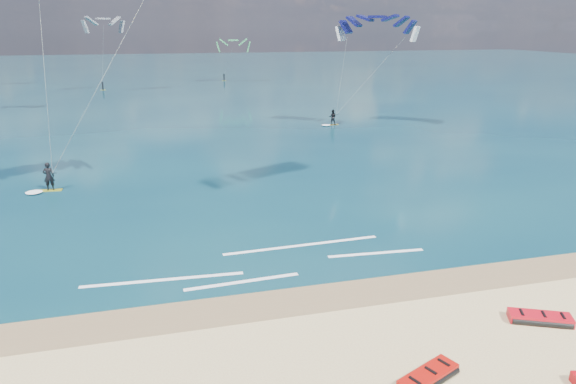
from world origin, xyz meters
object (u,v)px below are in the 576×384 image
(kitesurfer_main, at_px, (71,52))
(kitesurfer_far, at_px, (357,62))
(packed_kite_mid, at_px, (539,322))
(packed_kite_left, at_px, (428,381))

(kitesurfer_main, relative_size, kitesurfer_far, 1.36)
(packed_kite_mid, distance_m, kitesurfer_far, 39.41)
(packed_kite_mid, height_order, kitesurfer_main, kitesurfer_main)
(packed_kite_mid, xyz_separation_m, kitesurfer_far, (7.44, 38.06, 7.00))
(kitesurfer_far, bearing_deg, kitesurfer_main, -142.32)
(packed_kite_left, height_order, kitesurfer_main, kitesurfer_main)
(kitesurfer_far, bearing_deg, packed_kite_mid, -100.69)
(packed_kite_left, height_order, packed_kite_mid, packed_kite_mid)
(packed_kite_left, xyz_separation_m, packed_kite_mid, (5.75, 2.02, 0.00))
(packed_kite_left, bearing_deg, kitesurfer_main, 96.77)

